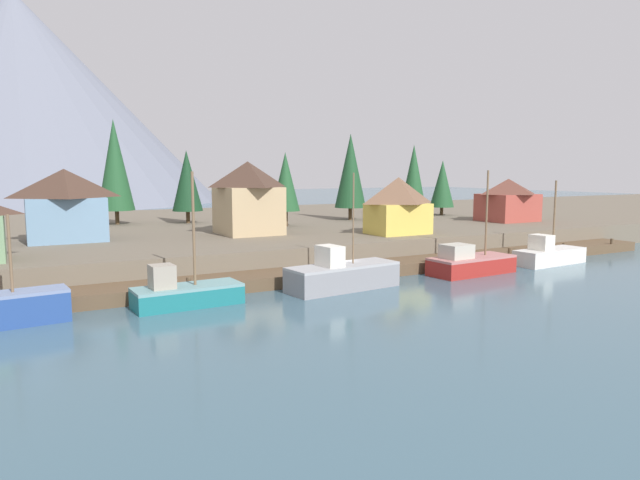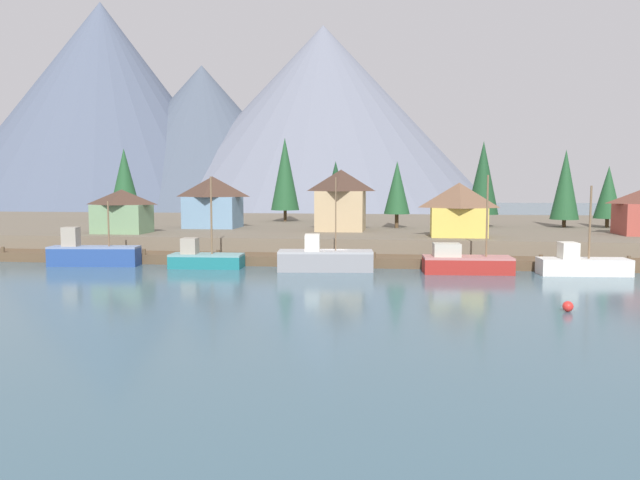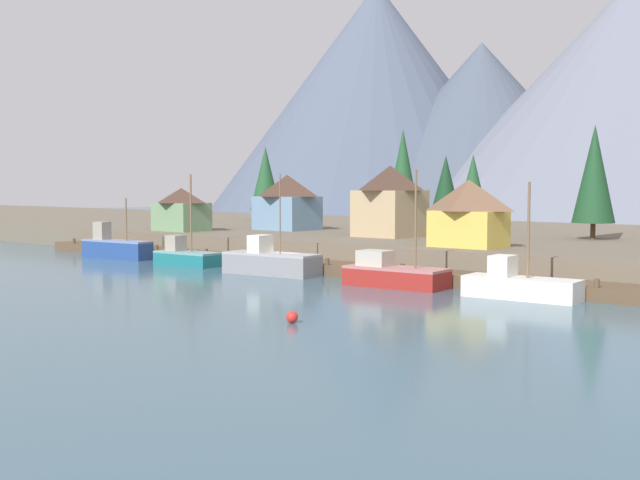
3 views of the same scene
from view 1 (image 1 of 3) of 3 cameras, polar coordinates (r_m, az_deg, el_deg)
The scene contains 18 objects.
ground_plane at distance 63.50m, azimuth -7.50°, elevation -1.72°, with size 400.00×400.00×1.00m, color #3D5B6B.
dock at distance 47.18m, azimuth 0.38°, elevation -3.46°, with size 80.00×4.00×1.60m.
shoreline_bank at distance 74.52m, azimuth -10.84°, elevation 0.87°, with size 400.00×56.00×2.50m, color #665B4C.
mountain_east_peak at distance 190.49m, azimuth -28.55°, elevation 12.66°, with size 114.77×114.77×61.00m, color slate.
fishing_boat_teal at distance 39.01m, azimuth -13.65°, elevation -5.28°, with size 7.34×3.14×9.10m.
fishing_boat_grey at distance 43.20m, azimuth 2.26°, elevation -3.61°, with size 9.37×3.98×9.01m.
fishing_boat_red at distance 51.33m, azimuth 15.07°, elevation -2.30°, with size 8.40×3.69×9.20m.
fishing_boat_white at distance 59.25m, azimuth 22.36°, elevation -1.39°, with size 8.26×3.23×8.22m.
house_red at distance 78.33m, azimuth 18.66°, elevation 3.95°, with size 7.09×5.93×5.63m.
house_blue at distance 58.09m, azimuth -24.59°, elevation 3.34°, with size 7.21×5.97×6.84m.
house_yellow at distance 59.52m, azimuth 8.00°, elevation 3.57°, with size 6.36×4.51×6.00m.
house_tan at distance 59.40m, azimuth -7.36°, elevation 4.38°, with size 6.16×6.80×7.64m.
conifer_near_left at distance 82.46m, azimuth 9.55°, elevation 6.35°, with size 3.76×3.76×10.44m.
conifer_near_right at distance 67.15m, azimuth -3.56°, elevation 5.95°, with size 3.44×3.44×8.86m.
conifer_mid_left at distance 73.99m, azimuth -20.25°, elevation 7.21°, with size 4.41×4.41×13.01m.
conifer_mid_right at distance 73.09m, azimuth -13.45°, elevation 5.91°, with size 3.85×3.85×9.25m.
conifer_back_right at distance 76.19m, azimuth 3.14°, elevation 7.08°, with size 4.27×4.27×11.66m.
conifer_centre at distance 86.18m, azimuth 12.40°, elevation 5.63°, with size 3.62×3.62×8.24m.
Camera 1 is at (-22.40, -38.63, 9.11)m, focal length 31.28 mm.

